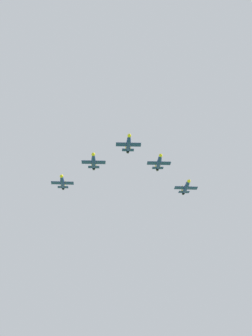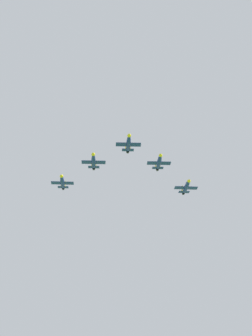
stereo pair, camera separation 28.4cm
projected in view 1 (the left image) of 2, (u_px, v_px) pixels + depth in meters
The scene contains 5 objects.
jet_lead at pixel (129, 143), 219.36m from camera, with size 16.80×10.37×3.53m.
jet_left_wingman at pixel (159, 162), 234.91m from camera, with size 16.93×10.44×3.56m.
jet_right_wingman at pixel (94, 161), 233.52m from camera, with size 17.01×10.49×3.57m.
jet_left_outer at pixel (186, 187), 248.80m from camera, with size 17.41×10.66×3.66m.
jet_right_outer at pixel (62, 182), 246.68m from camera, with size 16.91×10.40×3.55m.
Camera 1 is at (192.67, -15.81, 55.20)m, focal length 58.64 mm.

